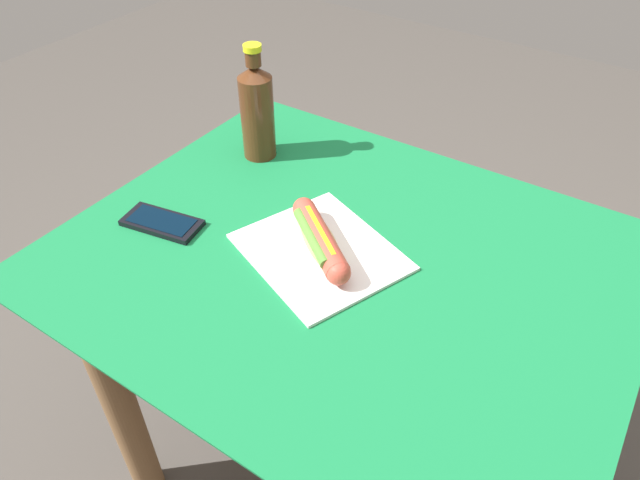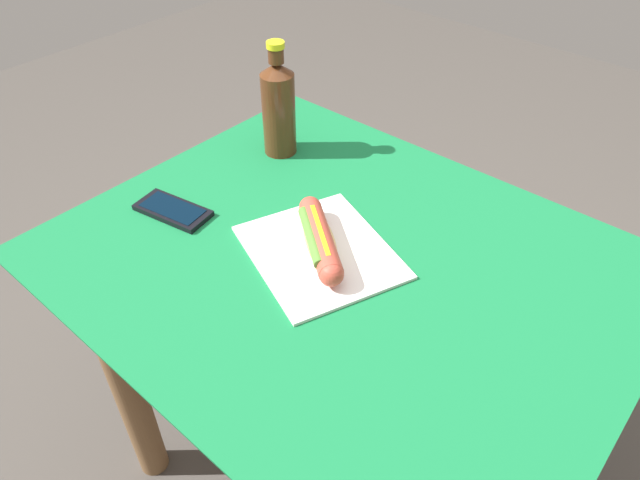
% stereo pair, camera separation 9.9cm
% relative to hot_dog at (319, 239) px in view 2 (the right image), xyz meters
% --- Properties ---
extents(ground_plane, '(6.00, 6.00, 0.00)m').
position_rel_hot_dog_xyz_m(ground_plane, '(-0.04, -0.02, -0.77)').
color(ground_plane, '#47423D').
rests_on(ground_plane, ground).
extents(dining_table, '(0.96, 0.79, 0.74)m').
position_rel_hot_dog_xyz_m(dining_table, '(-0.04, -0.02, -0.19)').
color(dining_table, brown).
rests_on(dining_table, ground).
extents(paper_wrapper, '(0.33, 0.31, 0.01)m').
position_rel_hot_dog_xyz_m(paper_wrapper, '(-0.00, -0.00, -0.03)').
color(paper_wrapper, silver).
rests_on(paper_wrapper, dining_table).
extents(hot_dog, '(0.18, 0.15, 0.05)m').
position_rel_hot_dog_xyz_m(hot_dog, '(0.00, 0.00, 0.00)').
color(hot_dog, tan).
rests_on(hot_dog, paper_wrapper).
extents(cell_phone, '(0.16, 0.09, 0.01)m').
position_rel_hot_dog_xyz_m(cell_phone, '(0.29, 0.09, -0.03)').
color(cell_phone, black).
rests_on(cell_phone, dining_table).
extents(soda_bottle, '(0.07, 0.07, 0.24)m').
position_rel_hot_dog_xyz_m(soda_bottle, '(0.29, -0.20, 0.07)').
color(soda_bottle, '#4C2814').
rests_on(soda_bottle, dining_table).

